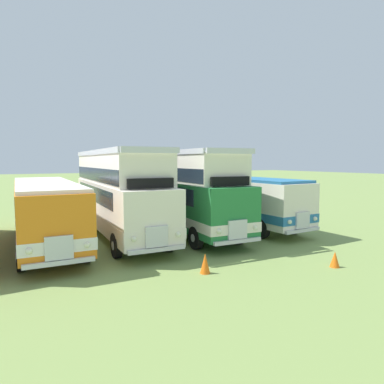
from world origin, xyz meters
name	(u,v)px	position (x,y,z in m)	size (l,w,h in m)	color
ground_plane	(85,239)	(0.00, 0.00, 0.00)	(200.00, 200.00, 0.00)	#7A934C
bus_third_in_row	(45,208)	(-1.80, -0.27, 1.76)	(2.71, 10.97, 2.99)	orange
bus_fourth_in_row	(119,192)	(1.80, 0.00, 2.36)	(2.85, 11.29, 4.52)	silver
bus_fifth_in_row	(181,189)	(5.39, -0.10, 2.36)	(2.99, 11.76, 4.52)	#237538
bus_sixth_in_row	(234,197)	(8.98, -0.23, 1.76)	(3.15, 10.91, 2.99)	silver
cone_near_end	(205,263)	(2.77, -7.41, 0.36)	(0.36, 0.36, 0.72)	orange
cone_mid_row	(335,259)	(7.43, -9.07, 0.30)	(0.36, 0.36, 0.59)	orange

